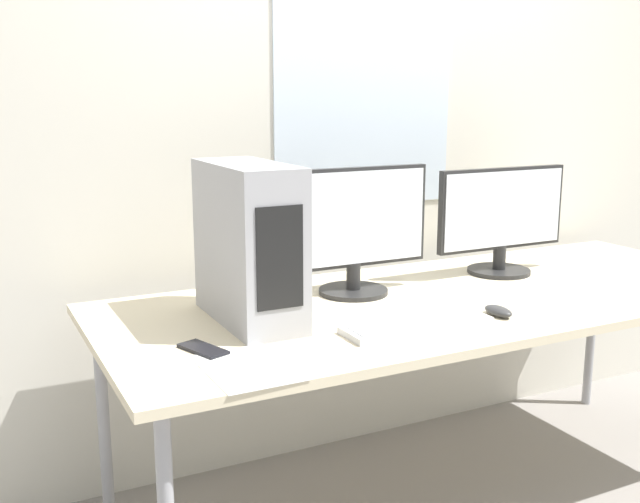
# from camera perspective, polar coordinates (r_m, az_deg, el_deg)

# --- Properties ---
(wall_back) EXTENTS (8.00, 0.07, 2.70)m
(wall_back) POSITION_cam_1_polar(r_m,az_deg,el_deg) (3.01, 3.38, 10.34)
(wall_back) COLOR beige
(wall_back) RESTS_ON ground_plane
(desk) EXTENTS (2.38, 0.95, 0.76)m
(desk) POSITION_cam_1_polar(r_m,az_deg,el_deg) (2.60, 9.89, -4.16)
(desk) COLOR beige
(desk) RESTS_ON ground_plane
(pc_tower) EXTENTS (0.20, 0.46, 0.48)m
(pc_tower) POSITION_cam_1_polar(r_m,az_deg,el_deg) (2.24, -5.45, 0.65)
(pc_tower) COLOR #9E9EA3
(pc_tower) RESTS_ON desk
(monitor_main) EXTENTS (0.55, 0.24, 0.43)m
(monitor_main) POSITION_cam_1_polar(r_m,az_deg,el_deg) (2.53, 2.61, 1.73)
(monitor_main) COLOR black
(monitor_main) RESTS_ON desk
(monitor_right_near) EXTENTS (0.56, 0.24, 0.40)m
(monitor_right_near) POSITION_cam_1_polar(r_m,az_deg,el_deg) (2.90, 13.67, 2.44)
(monitor_right_near) COLOR black
(monitor_right_near) RESTS_ON desk
(keyboard) EXTENTS (0.46, 0.13, 0.02)m
(keyboard) POSITION_cam_1_polar(r_m,az_deg,el_deg) (2.22, 7.40, -5.56)
(keyboard) COLOR silver
(keyboard) RESTS_ON desk
(mouse) EXTENTS (0.06, 0.11, 0.03)m
(mouse) POSITION_cam_1_polar(r_m,az_deg,el_deg) (2.38, 13.43, -4.43)
(mouse) COLOR #2D2D2D
(mouse) RESTS_ON desk
(cell_phone) EXTENTS (0.11, 0.16, 0.01)m
(cell_phone) POSITION_cam_1_polar(r_m,az_deg,el_deg) (2.04, -8.90, -7.37)
(cell_phone) COLOR black
(cell_phone) RESTS_ON desk
(paper_sheet_left) EXTENTS (0.21, 0.30, 0.00)m
(paper_sheet_left) POSITION_cam_1_polar(r_m,az_deg,el_deg) (1.91, -5.60, -8.79)
(paper_sheet_left) COLOR white
(paper_sheet_left) RESTS_ON desk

